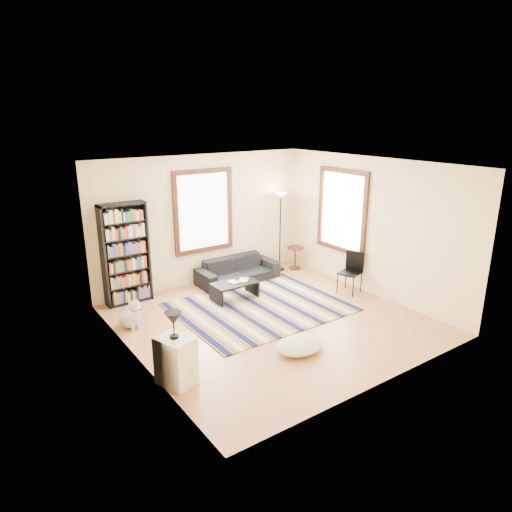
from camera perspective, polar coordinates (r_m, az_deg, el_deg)
floor at (r=8.41m, az=1.97°, el=-8.34°), size 5.00×5.00×0.10m
ceiling at (r=7.62m, az=2.20°, el=11.72°), size 5.00×5.00×0.10m
wall_back at (r=9.98m, az=-6.77°, el=4.54°), size 5.00×0.10×2.80m
wall_front at (r=6.16m, az=16.51°, el=-4.30°), size 5.00×0.10×2.80m
wall_left at (r=6.74m, az=-15.53°, el=-2.32°), size 0.10×5.00×2.80m
wall_right at (r=9.60m, az=14.37°, el=3.59°), size 0.10×5.00×2.80m
window_back at (r=9.87m, az=-6.59°, el=5.58°), size 1.20×0.06×1.60m
window_right at (r=10.02m, az=10.71°, el=5.58°), size 0.06×1.20×1.60m
rug at (r=8.91m, az=0.52°, el=-6.37°), size 3.12×2.50×0.02m
sofa at (r=10.16m, az=-2.29°, el=-1.75°), size 1.86×0.73×0.54m
bookshelf at (r=9.18m, az=-16.00°, el=0.25°), size 0.90×0.30×2.00m
coffee_table at (r=9.23m, az=-2.69°, el=-4.37°), size 0.92×0.53×0.36m
book_a at (r=9.12m, az=-3.24°, el=-3.40°), size 0.24×0.19×0.02m
book_b at (r=9.28m, az=-2.09°, el=-3.00°), size 0.29×0.29×0.02m
floor_cushion at (r=7.38m, az=5.54°, el=-11.02°), size 0.91×0.74×0.21m
floor_lamp at (r=10.75m, az=3.03°, el=2.98°), size 0.38×0.38×1.86m
side_table at (r=11.03m, az=4.92°, el=-0.24°), size 0.43×0.43×0.54m
folding_chair at (r=9.68m, az=11.66°, el=-2.09°), size 0.52×0.51×0.86m
white_cabinet at (r=6.53m, az=-10.00°, el=-12.78°), size 0.52×0.60×0.70m
table_lamp at (r=6.28m, az=-10.26°, el=-8.51°), size 0.25×0.25×0.38m
dog at (r=8.33m, az=-15.61°, el=-6.85°), size 0.54×0.64×0.55m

